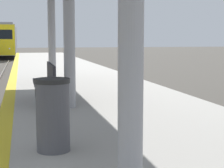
% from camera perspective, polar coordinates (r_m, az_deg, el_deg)
% --- Properties ---
extents(train, '(2.83, 20.38, 4.21)m').
position_cam_1_polar(train, '(52.58, -15.93, 6.39)').
color(train, black).
rests_on(train, ground).
extents(trash_bin, '(0.48, 0.48, 0.99)m').
position_cam_1_polar(trash_bin, '(5.13, -8.99, -4.65)').
color(trash_bin, '#4C4C51').
rests_on(trash_bin, platform_right).
extents(bench, '(0.44, 1.94, 0.92)m').
position_cam_1_polar(bench, '(9.16, -10.01, 0.40)').
color(bench, '#28282D').
rests_on(bench, platform_right).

